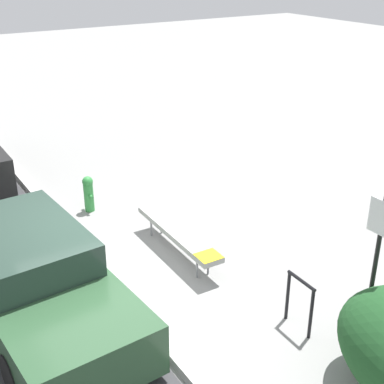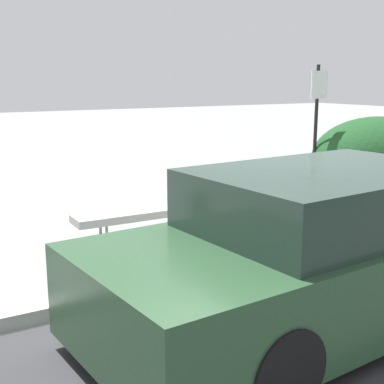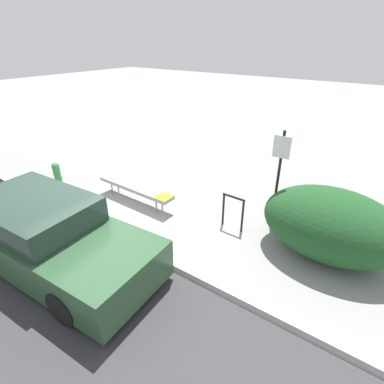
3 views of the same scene
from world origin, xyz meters
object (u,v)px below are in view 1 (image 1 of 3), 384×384
(bench, at_px, (178,233))
(fire_hydrant, at_px, (88,193))
(parked_car_near, at_px, (30,276))
(bike_rack, at_px, (300,299))
(sign_post, at_px, (376,258))

(bench, xyz_separation_m, fire_hydrant, (-2.49, -0.67, -0.02))
(parked_car_near, bearing_deg, fire_hydrant, 140.21)
(bike_rack, height_order, sign_post, sign_post)
(sign_post, relative_size, parked_car_near, 0.48)
(sign_post, distance_m, parked_car_near, 4.84)
(fire_hydrant, bearing_deg, bench, 15.07)
(bench, height_order, sign_post, sign_post)
(bike_rack, xyz_separation_m, sign_post, (0.74, 0.51, 0.88))
(bench, bearing_deg, bike_rack, 9.72)
(bench, bearing_deg, fire_hydrant, -163.81)
(fire_hydrant, bearing_deg, bike_rack, 11.76)
(sign_post, xyz_separation_m, parked_car_near, (-3.14, -3.60, -0.76))
(parked_car_near, bearing_deg, bike_rack, 48.42)
(sign_post, bearing_deg, parked_car_near, -131.11)
(sign_post, height_order, fire_hydrant, sign_post)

